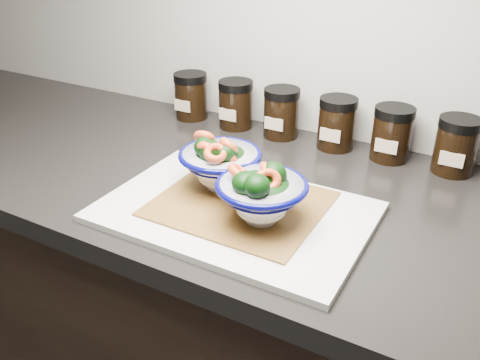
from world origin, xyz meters
The scene contains 12 objects.
cabinet centered at (0.00, 1.45, 0.43)m, with size 3.43×0.58×0.86m, color black.
countertop centered at (0.00, 1.45, 0.88)m, with size 3.50×0.60×0.04m, color black.
cutting_board centered at (0.11, 1.34, 0.91)m, with size 0.45×0.30×0.01m, color beige.
bamboo_mat centered at (0.11, 1.35, 0.91)m, with size 0.28×0.24×0.00m, color olive.
bowl_left centered at (0.05, 1.39, 0.96)m, with size 0.15×0.15×0.11m.
bowl_right centered at (0.16, 1.32, 0.96)m, with size 0.15×0.15×0.10m.
spice_jar_a centered at (-0.22, 1.69, 0.96)m, with size 0.08×0.08×0.11m.
spice_jar_b centered at (-0.09, 1.69, 0.96)m, with size 0.08×0.08×0.11m.
spice_jar_c centered at (0.03, 1.69, 0.96)m, with size 0.08×0.08×0.11m.
spice_jar_d centered at (0.16, 1.69, 0.96)m, with size 0.08×0.08×0.11m.
spice_jar_e centered at (0.28, 1.69, 0.96)m, with size 0.08×0.08×0.11m.
spice_jar_f centered at (0.40, 1.69, 0.96)m, with size 0.08×0.08×0.11m.
Camera 1 is at (0.48, 0.69, 1.36)m, focal length 38.00 mm.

